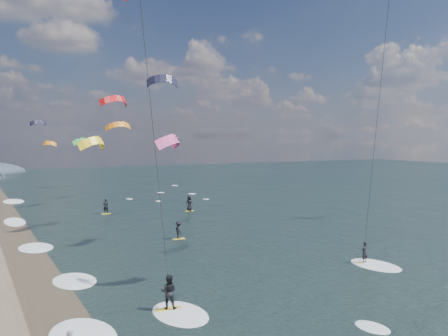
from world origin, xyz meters
name	(u,v)px	position (x,y,z in m)	size (l,w,h in m)	color
ground	(366,336)	(0.00, 0.00, 0.00)	(260.00, 260.00, 0.00)	black
wet_sand_strip	(54,311)	(-12.00, 10.00, 0.00)	(3.00, 240.00, 0.00)	#382D23
kitesurfer_near_a	(388,43)	(6.17, 5.11, 14.49)	(7.62, 8.80, 19.47)	yellow
kitesurfer_near_b	(151,87)	(-9.06, 3.06, 11.06)	(6.97, 9.39, 16.54)	yellow
far_kitesurfers	(167,212)	(3.31, 33.51, 0.87)	(10.67, 17.91, 1.86)	yellow
bg_kite_field	(97,123)	(0.46, 53.05, 10.84)	(12.54, 72.70, 8.09)	orange
shoreline_surf	(62,284)	(-10.80, 14.75, 0.00)	(2.40, 79.40, 0.11)	white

